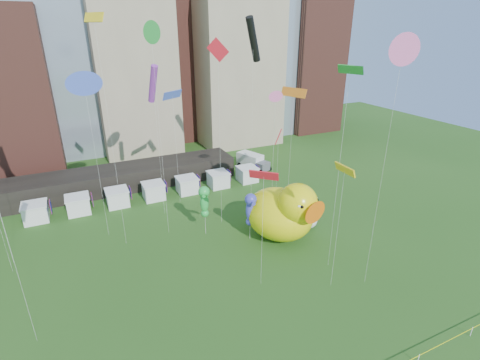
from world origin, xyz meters
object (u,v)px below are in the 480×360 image
small_duck (306,218)px  box_truck (252,161)px  big_duck (283,212)px  seahorse_purple (251,207)px  seahorse_green (205,199)px

small_duck → box_truck: size_ratio=0.65×
big_duck → seahorse_purple: 3.77m
big_duck → seahorse_purple: (-3.44, 1.35, 0.73)m
seahorse_green → box_truck: 23.01m
big_duck → seahorse_purple: bearing=143.4°
big_duck → seahorse_purple: size_ratio=1.81×
small_duck → box_truck: bearing=95.6°
seahorse_purple → box_truck: size_ratio=0.91×
small_duck → box_truck: (3.41, 21.01, -0.05)m
seahorse_green → seahorse_purple: size_ratio=1.07×
seahorse_purple → box_truck: bearing=70.5°
box_truck → big_duck: bearing=-129.3°
small_duck → seahorse_green: size_ratio=0.67×
seahorse_purple → seahorse_green: bearing=151.1°
big_duck → seahorse_green: bearing=134.0°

